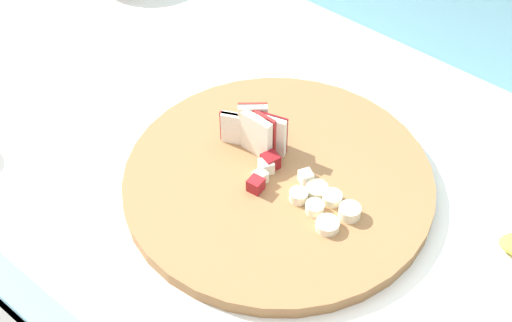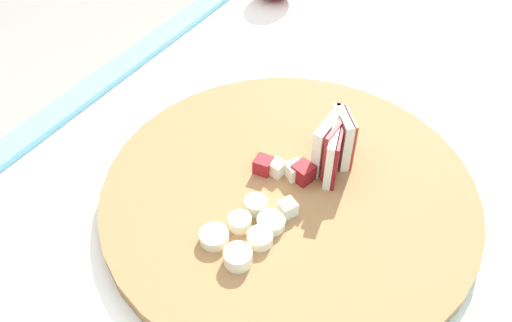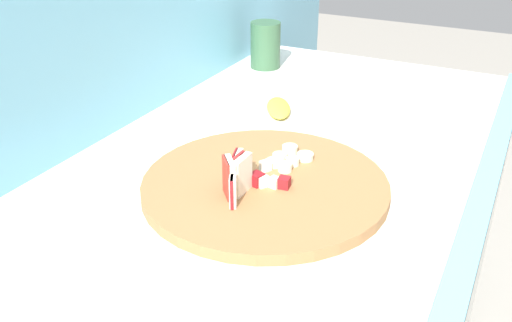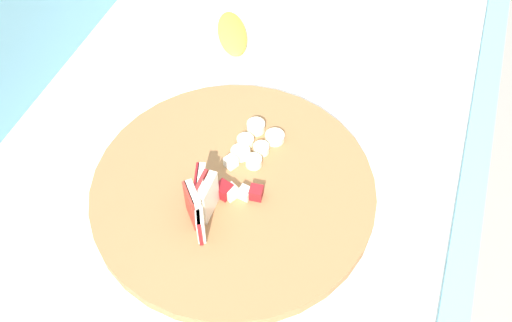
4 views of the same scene
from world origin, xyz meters
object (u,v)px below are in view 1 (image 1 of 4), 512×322
apple_wedge_fan (256,130)px  banana_slice_rows (325,205)px  cutting_board (278,181)px  apple_dice_pile (270,172)px

apple_wedge_fan → banana_slice_rows: (0.14, -0.03, -0.02)m
cutting_board → apple_wedge_fan: bearing=157.8°
cutting_board → banana_slice_rows: (0.08, -0.01, 0.02)m
banana_slice_rows → apple_wedge_fan: bearing=167.6°
apple_wedge_fan → apple_dice_pile: size_ratio=1.20×
apple_wedge_fan → cutting_board: bearing=-22.2°
apple_wedge_fan → apple_dice_pile: apple_wedge_fan is taller
banana_slice_rows → apple_dice_pile: bearing=-179.1°
apple_dice_pile → apple_wedge_fan: bearing=148.4°
apple_dice_pile → banana_slice_rows: apple_dice_pile is taller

